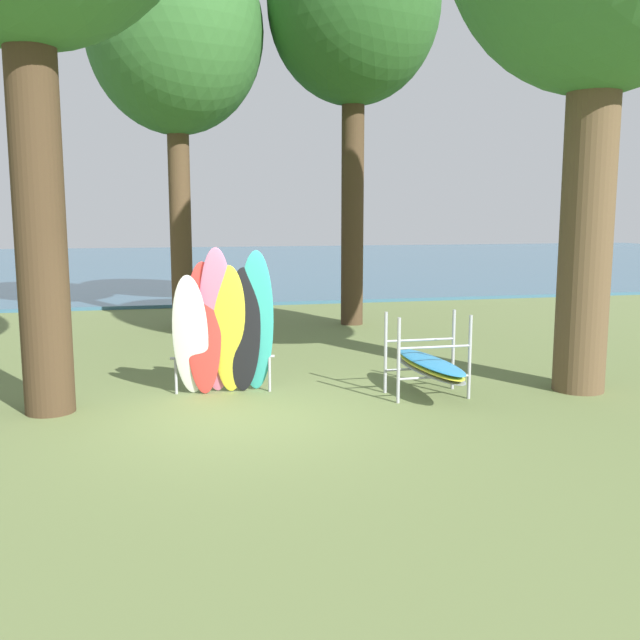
# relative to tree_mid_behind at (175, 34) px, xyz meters

# --- Properties ---
(ground_plane) EXTENTS (80.00, 80.00, 0.00)m
(ground_plane) POSITION_rel_tree_mid_behind_xyz_m (0.59, -7.99, -6.77)
(ground_plane) COLOR olive
(lake_water) EXTENTS (80.00, 36.00, 0.10)m
(lake_water) POSITION_rel_tree_mid_behind_xyz_m (0.59, 21.51, -6.72)
(lake_water) COLOR #38607A
(lake_water) RESTS_ON ground
(tree_mid_behind) EXTENTS (4.04, 4.04, 9.17)m
(tree_mid_behind) POSITION_rel_tree_mid_behind_xyz_m (0.00, 0.00, 0.00)
(tree_mid_behind) COLOR #4C3823
(tree_mid_behind) RESTS_ON ground
(tree_far_left_back) EXTENTS (4.04, 4.04, 9.89)m
(tree_far_left_back) POSITION_rel_tree_mid_behind_xyz_m (4.09, -0.51, 0.69)
(tree_far_left_back) COLOR #42301E
(tree_far_left_back) RESTS_ON ground
(leaning_board_pile) EXTENTS (1.57, 0.80, 2.26)m
(leaning_board_pile) POSITION_rel_tree_mid_behind_xyz_m (0.38, -6.88, -5.75)
(leaning_board_pile) COLOR white
(leaning_board_pile) RESTS_ON ground
(board_storage_rack) EXTENTS (1.15, 2.13, 1.25)m
(board_storage_rack) POSITION_rel_tree_mid_behind_xyz_m (3.37, -7.51, -6.30)
(board_storage_rack) COLOR #9EA0A5
(board_storage_rack) RESTS_ON ground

